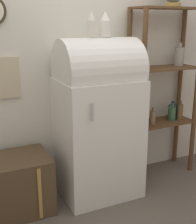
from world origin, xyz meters
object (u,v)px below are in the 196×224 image
object	(u,v)px
refrigerator	(98,117)
vase_left	(92,25)
vase_center	(105,25)
suitcase_trunk	(13,185)

from	to	relation	value
refrigerator	vase_left	size ratio (longest dim) A/B	6.81
refrigerator	vase_center	size ratio (longest dim) A/B	6.91
suitcase_trunk	vase_center	distance (m)	1.64
suitcase_trunk	vase_left	bearing A→B (deg)	-0.38
refrigerator	vase_left	bearing A→B (deg)	170.29
refrigerator	vase_center	xyz separation A→B (m)	(0.07, 0.01, 0.84)
suitcase_trunk	vase_center	bearing A→B (deg)	-0.29
refrigerator	suitcase_trunk	distance (m)	0.99
refrigerator	vase_left	distance (m)	0.84
refrigerator	suitcase_trunk	bearing A→B (deg)	178.94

